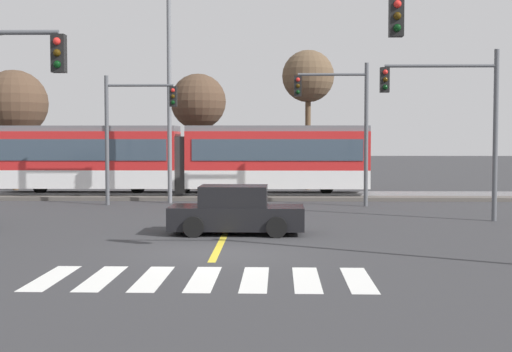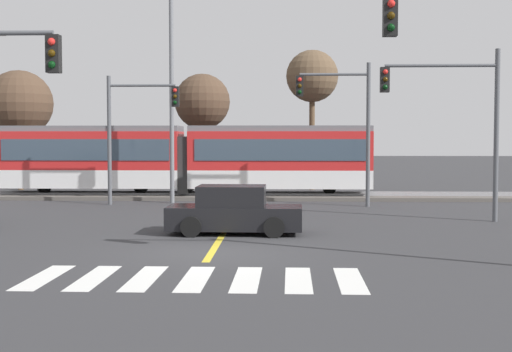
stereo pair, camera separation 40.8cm
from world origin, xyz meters
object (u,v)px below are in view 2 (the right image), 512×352
Objects in this scene: bare_tree_far_west at (19,104)px; bare_tree_east at (312,77)px; light_rail_tram at (186,157)px; traffic_light_far_left at (133,120)px; street_lamp_centre at (176,83)px; traffic_light_far_right at (344,113)px; traffic_light_near_right at (491,77)px; bare_tree_west at (202,102)px; traffic_light_mid_right at (457,109)px; sedan_crossing at (234,212)px.

bare_tree_far_west is 16.95m from bare_tree_east.
traffic_light_far_left is (-1.82, -3.86, 1.75)m from light_rail_tram.
bare_tree_far_west reaches higher than traffic_light_far_left.
traffic_light_far_right is at bearing -10.01° from street_lamp_centre.
bare_tree_east reaches higher than bare_tree_far_west.
traffic_light_far_right is (-2.09, 14.65, -0.33)m from traffic_light_near_right.
light_rail_tram is 1.89× the size of street_lamp_centre.
street_lamp_centre is at bearing -91.78° from bare_tree_west.
bare_tree_east reaches higher than traffic_light_far_right.
traffic_light_far_left reaches higher than light_rail_tram.
street_lamp_centre is (1.79, 0.88, 1.71)m from traffic_light_far_left.
traffic_light_far_right is at bearing 122.97° from traffic_light_mid_right.
traffic_light_far_left is at bearing -153.75° from street_lamp_centre.
street_lamp_centre reaches higher than sedan_crossing.
sedan_crossing is 0.63× the size of bare_tree_west.
traffic_light_far_right is (4.21, 9.09, 3.38)m from sedan_crossing.
street_lamp_centre reaches higher than traffic_light_far_right.
bare_tree_west is at bearing -178.83° from bare_tree_east.
traffic_light_near_right is at bearing -52.76° from traffic_light_far_left.
traffic_light_far_right reaches higher than traffic_light_far_left.
street_lamp_centre is 8.50m from bare_tree_west.
sedan_crossing is at bearing -114.85° from traffic_light_far_right.
traffic_light_far_right is at bearing -2.80° from traffic_light_far_left.
street_lamp_centre is at bearing -37.89° from bare_tree_far_west.
traffic_light_far_right is 0.64× the size of street_lamp_centre.
sedan_crossing is at bearing -80.59° from bare_tree_west.
traffic_light_mid_right is at bearing -34.63° from bare_tree_far_west.
bare_tree_east is (16.87, 0.62, 1.52)m from bare_tree_far_west.
traffic_light_mid_right is (1.45, 9.19, -0.36)m from traffic_light_near_right.
traffic_light_near_right is 0.83× the size of bare_tree_east.
traffic_light_far_right is at bearing 98.12° from traffic_light_near_right.
traffic_light_near_right is (9.67, -18.98, 2.36)m from light_rail_tram.
traffic_light_far_left is 12.96m from bare_tree_east.
traffic_light_far_left is at bearing -46.30° from bare_tree_far_west.
traffic_light_mid_right is 0.63× the size of street_lamp_centre.
sedan_crossing is 9.19m from traffic_light_mid_right.
traffic_light_mid_right is (7.75, 3.63, 3.35)m from sedan_crossing.
bare_tree_east is at bearing 80.45° from sedan_crossing.
traffic_light_near_right is (6.30, -5.56, 3.71)m from sedan_crossing.
bare_tree_far_west is at bearing 129.78° from traffic_light_near_right.
traffic_light_far_right is at bearing -29.71° from light_rail_tram.
traffic_light_mid_right is at bearing 25.11° from sedan_crossing.
traffic_light_mid_right is at bearing -54.55° from bare_tree_west.
light_rail_tram is at bearing 138.66° from traffic_light_mid_right.
traffic_light_far_left is at bearing 127.24° from traffic_light_near_right.
traffic_light_near_right is 1.08× the size of traffic_light_mid_right.
light_rail_tram is at bearing 150.29° from traffic_light_far_right.
bare_tree_east is at bearing 106.43° from traffic_light_mid_right.
bare_tree_far_west is at bearing 142.11° from street_lamp_centre.
traffic_light_far_left is 0.94× the size of traffic_light_mid_right.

